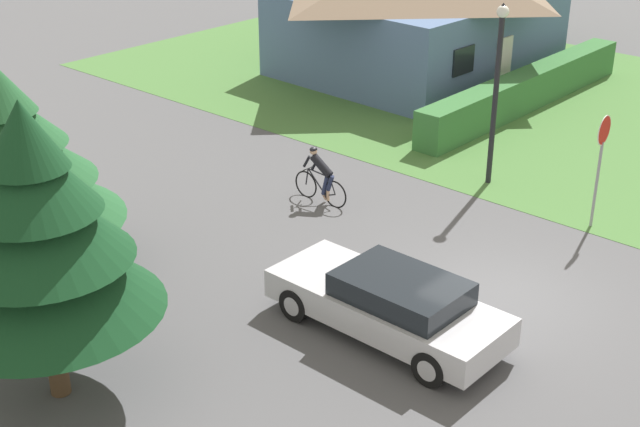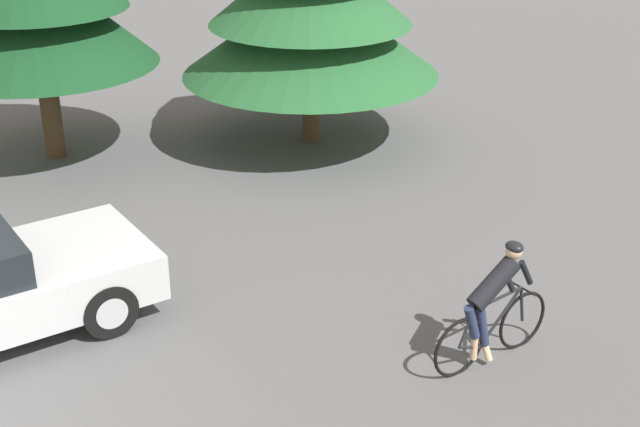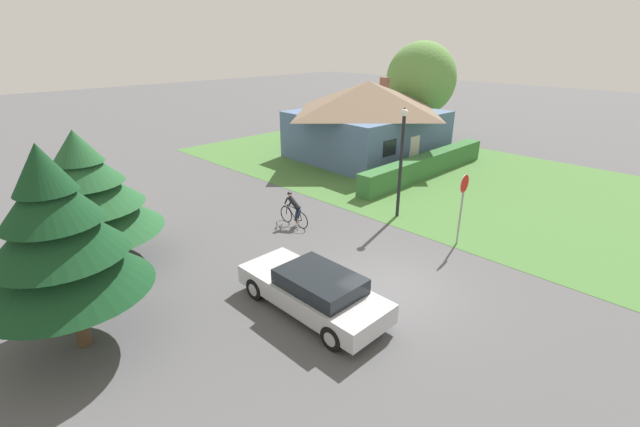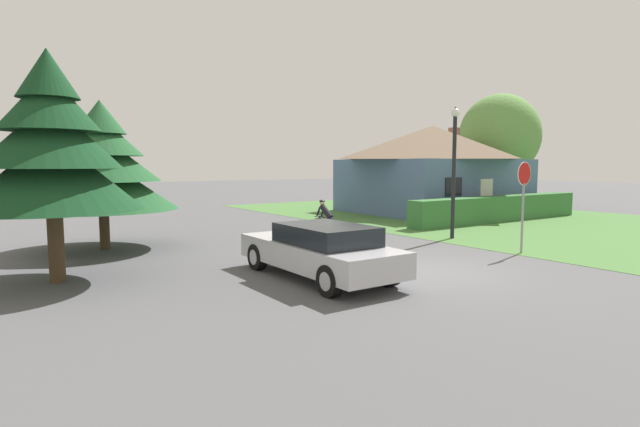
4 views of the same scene
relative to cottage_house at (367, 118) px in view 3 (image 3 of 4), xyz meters
name	(u,v)px [view 3 (image 3 of 4)]	position (x,y,z in m)	size (l,w,h in m)	color
ground_plane	(391,287)	(-12.29, -11.17, -2.56)	(140.00, 140.00, 0.00)	#515154
grass_verge_right	(460,180)	(-0.28, -7.17, -2.56)	(16.00, 36.00, 0.01)	#477538
cottage_house	(367,118)	(0.00, 0.00, 0.00)	(9.55, 8.76, 4.97)	slate
hedge_row	(426,165)	(-0.95, -5.27, -1.95)	(11.42, 0.90, 1.22)	#387038
sedan_left_lane	(314,290)	(-14.92, -10.31, -1.89)	(1.90, 4.78, 1.32)	#BCBCC1
cyclist	(294,210)	(-11.16, -5.24, -1.87)	(0.44, 1.72, 1.46)	black
stop_sign	(463,196)	(-7.90, -11.07, -0.57)	(0.72, 0.07, 2.81)	gray
street_lamp	(402,153)	(-7.23, -7.77, 0.32)	(0.31, 0.31, 4.82)	black
conifer_tall_near	(58,237)	(-20.20, -7.18, 0.53)	(3.93, 3.93, 5.34)	#4C3823
conifer_tall_far	(86,194)	(-18.32, -2.94, 0.07)	(4.65, 4.65, 4.77)	#4C3823
deciduous_tree_right	(421,79)	(6.78, 0.46, 2.03)	(5.17, 5.17, 7.32)	#4C3823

